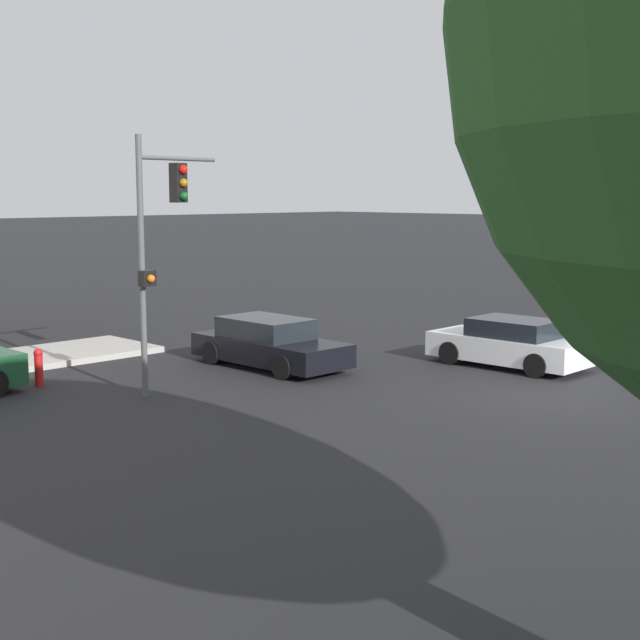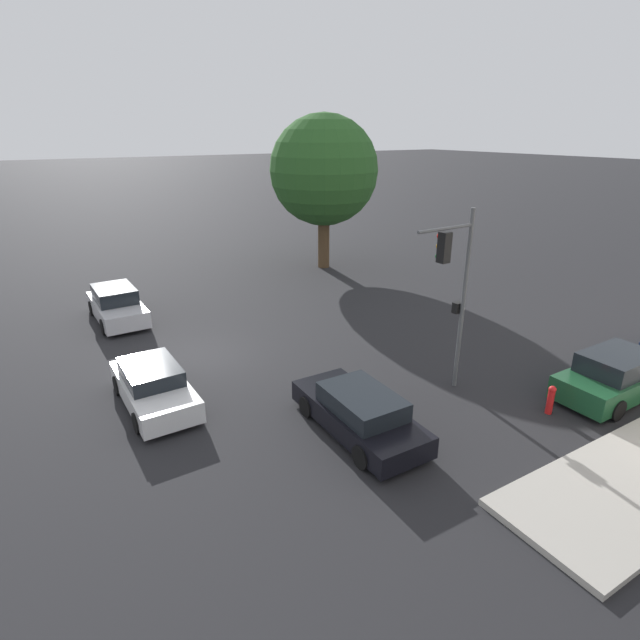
{
  "view_description": "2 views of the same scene",
  "coord_description": "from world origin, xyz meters",
  "px_view_note": "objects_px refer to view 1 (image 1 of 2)",
  "views": [
    {
      "loc": [
        -10.27,
        17.82,
        4.6
      ],
      "look_at": [
        2.55,
        4.89,
        2.0
      ],
      "focal_mm": 50.0,
      "sensor_mm": 36.0,
      "label": 1
    },
    {
      "loc": [
        17.0,
        -4.99,
        8.05
      ],
      "look_at": [
        3.16,
        3.29,
        1.86
      ],
      "focal_mm": 28.0,
      "sensor_mm": 36.0,
      "label": 2
    }
  ],
  "objects_px": {
    "traffic_signal": "(160,228)",
    "crossing_car_2": "(269,344)",
    "fire_hydrant": "(39,366)",
    "crossing_car_0": "(510,344)"
  },
  "relations": [
    {
      "from": "traffic_signal",
      "to": "crossing_car_2",
      "type": "relative_size",
      "value": 1.28
    },
    {
      "from": "crossing_car_2",
      "to": "fire_hydrant",
      "type": "relative_size",
      "value": 4.99
    },
    {
      "from": "traffic_signal",
      "to": "crossing_car_2",
      "type": "height_order",
      "value": "traffic_signal"
    },
    {
      "from": "crossing_car_0",
      "to": "crossing_car_2",
      "type": "distance_m",
      "value": 6.44
    },
    {
      "from": "fire_hydrant",
      "to": "crossing_car_0",
      "type": "bearing_deg",
      "value": -123.54
    },
    {
      "from": "crossing_car_2",
      "to": "fire_hydrant",
      "type": "bearing_deg",
      "value": -111.01
    },
    {
      "from": "fire_hydrant",
      "to": "crossing_car_2",
      "type": "bearing_deg",
      "value": -111.32
    },
    {
      "from": "crossing_car_0",
      "to": "traffic_signal",
      "type": "bearing_deg",
      "value": 63.54
    },
    {
      "from": "fire_hydrant",
      "to": "traffic_signal",
      "type": "bearing_deg",
      "value": -148.89
    },
    {
      "from": "crossing_car_0",
      "to": "fire_hydrant",
      "type": "height_order",
      "value": "crossing_car_0"
    }
  ]
}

